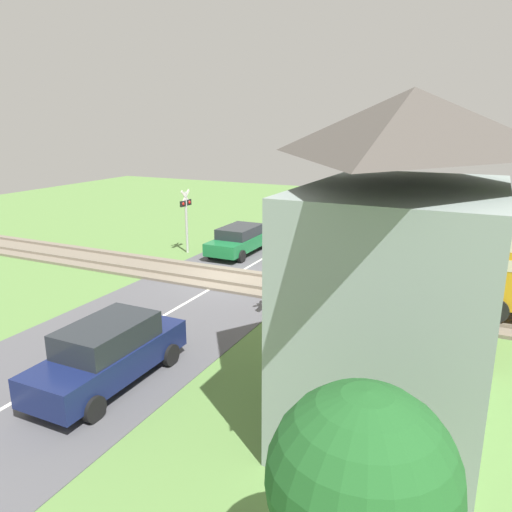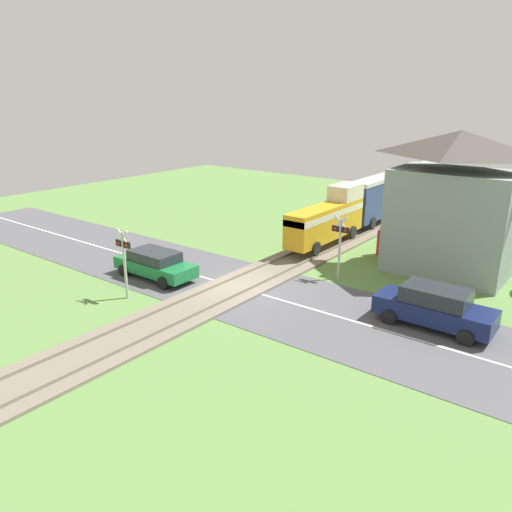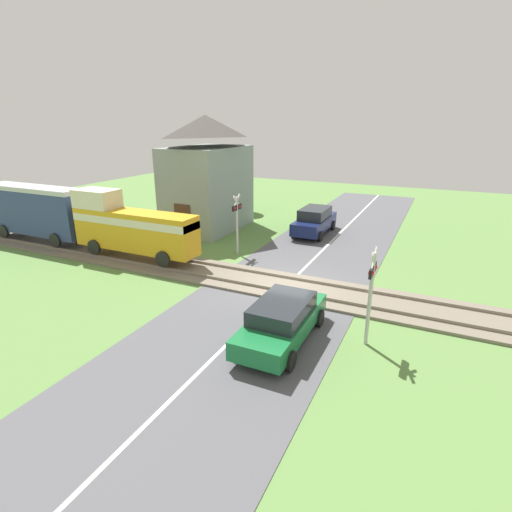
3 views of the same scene
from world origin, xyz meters
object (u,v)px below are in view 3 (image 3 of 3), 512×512
at_px(crossing_signal_west_approach, 371,285).
at_px(crossing_signal_east_approach, 237,216).
at_px(car_far_side, 315,221).
at_px(station_building, 207,176).
at_px(car_near_crossing, 282,320).
at_px(pedestrian_by_station, 163,230).
at_px(train, 34,211).

distance_m(crossing_signal_west_approach, crossing_signal_east_approach, 9.98).
xyz_separation_m(car_far_side, station_building, (-1.63, 6.58, 2.56)).
xyz_separation_m(car_near_crossing, crossing_signal_west_approach, (0.93, -2.47, 1.28)).
xyz_separation_m(crossing_signal_east_approach, station_building, (3.83, 4.11, 1.39)).
bearing_deg(station_building, crossing_signal_west_approach, -130.04).
relative_size(car_near_crossing, station_building, 0.62).
bearing_deg(crossing_signal_east_approach, car_near_crossing, -143.08).
distance_m(crossing_signal_west_approach, pedestrian_by_station, 14.12).
xyz_separation_m(car_far_side, crossing_signal_east_approach, (-5.46, 2.47, 1.17)).
relative_size(car_near_crossing, car_far_side, 0.98).
relative_size(car_near_crossing, crossing_signal_east_approach, 1.38).
bearing_deg(train, crossing_signal_west_approach, -99.24).
xyz_separation_m(crossing_signal_east_approach, pedestrian_by_station, (-0.01, 4.81, -1.26)).
distance_m(crossing_signal_east_approach, station_building, 5.78).
bearing_deg(train, crossing_signal_east_approach, -74.55).
bearing_deg(car_near_crossing, station_building, 40.81).
bearing_deg(car_near_crossing, car_far_side, 12.89).
relative_size(train, car_far_side, 4.70).
bearing_deg(train, pedestrian_by_station, -64.24).
distance_m(crossing_signal_east_approach, pedestrian_by_station, 4.97).
bearing_deg(pedestrian_by_station, train, 115.76).
relative_size(train, car_near_crossing, 4.78).
height_order(crossing_signal_west_approach, crossing_signal_east_approach, same).
height_order(crossing_signal_west_approach, station_building, station_building).
xyz_separation_m(train, pedestrian_by_station, (3.09, -6.40, -1.13)).
bearing_deg(train, car_far_side, -57.96).
relative_size(car_far_side, crossing_signal_east_approach, 1.41).
bearing_deg(pedestrian_by_station, crossing_signal_west_approach, -116.10).
distance_m(car_far_side, crossing_signal_west_approach, 12.88).
bearing_deg(car_near_crossing, pedestrian_by_station, 54.99).
bearing_deg(station_building, pedestrian_by_station, 169.65).
bearing_deg(train, car_near_crossing, -103.67).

